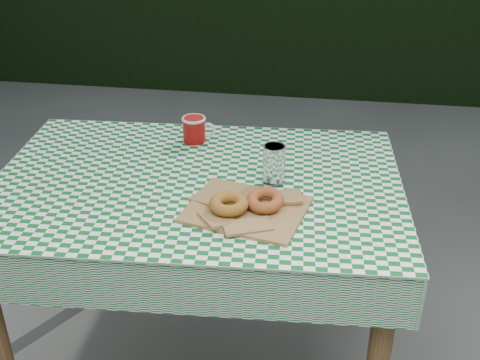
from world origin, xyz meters
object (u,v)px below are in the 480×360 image
table (201,286)px  drinking_glass (274,164)px  paper_bag (246,209)px  coffee_mug (194,129)px

table → drinking_glass: size_ratio=10.03×
paper_bag → drinking_glass: 0.18m
paper_bag → coffee_mug: size_ratio=2.07×
coffee_mug → drinking_glass: drinking_glass is taller
drinking_glass → paper_bag: bearing=-108.2°
table → paper_bag: bearing=-44.0°
table → drinking_glass: (0.22, 0.02, 0.44)m
table → drinking_glass: bearing=3.2°
table → coffee_mug: (-0.06, 0.26, 0.42)m
table → paper_bag: size_ratio=3.84×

